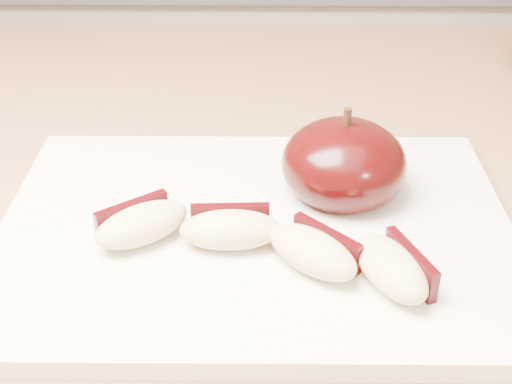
{
  "coord_description": "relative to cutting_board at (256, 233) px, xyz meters",
  "views": [
    {
      "loc": [
        0.06,
        0.03,
        1.18
      ],
      "look_at": [
        0.06,
        0.4,
        0.94
      ],
      "focal_mm": 50.0,
      "sensor_mm": 36.0,
      "label": 1
    }
  ],
  "objects": [
    {
      "name": "back_cabinet",
      "position": [
        -0.06,
        0.8,
        -0.44
      ],
      "size": [
        2.4,
        0.62,
        0.94
      ],
      "color": "silver",
      "rests_on": "ground"
    },
    {
      "name": "apple_wedge_a",
      "position": [
        -0.07,
        -0.02,
        0.02
      ],
      "size": [
        0.07,
        0.06,
        0.02
      ],
      "rotation": [
        0.0,
        0.0,
        0.64
      ],
      "color": "beige",
      "rests_on": "cutting_board"
    },
    {
      "name": "apple_wedge_c",
      "position": [
        0.03,
        -0.04,
        0.02
      ],
      "size": [
        0.07,
        0.06,
        0.02
      ],
      "rotation": [
        0.0,
        0.0,
        -0.77
      ],
      "color": "beige",
      "rests_on": "cutting_board"
    },
    {
      "name": "apple_wedge_b",
      "position": [
        -0.02,
        -0.02,
        0.02
      ],
      "size": [
        0.06,
        0.03,
        0.02
      ],
      "rotation": [
        0.0,
        0.0,
        0.04
      ],
      "color": "beige",
      "rests_on": "cutting_board"
    },
    {
      "name": "apple_wedge_d",
      "position": [
        0.08,
        -0.06,
        0.02
      ],
      "size": [
        0.05,
        0.07,
        0.02
      ],
      "rotation": [
        0.0,
        0.0,
        -1.18
      ],
      "color": "beige",
      "rests_on": "cutting_board"
    },
    {
      "name": "cutting_board",
      "position": [
        0.0,
        0.0,
        0.0
      ],
      "size": [
        0.33,
        0.24,
        0.01
      ],
      "primitive_type": "cube",
      "rotation": [
        0.0,
        0.0,
        0.0
      ],
      "color": "white",
      "rests_on": "island_counter"
    },
    {
      "name": "apple_half",
      "position": [
        0.06,
        0.04,
        0.03
      ],
      "size": [
        0.11,
        0.11,
        0.07
      ],
      "rotation": [
        0.0,
        0.0,
        0.37
      ],
      "color": "black",
      "rests_on": "cutting_board"
    }
  ]
}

